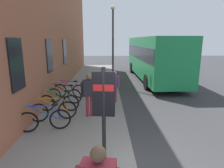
% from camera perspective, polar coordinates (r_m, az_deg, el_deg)
% --- Properties ---
extents(ground, '(60.00, 60.00, 0.00)m').
position_cam_1_polar(ground, '(10.60, 7.87, -4.53)').
color(ground, '#38383A').
extents(sidewalk_pavement, '(24.00, 3.50, 0.12)m').
position_cam_1_polar(sidewalk_pavement, '(12.41, -6.29, -1.64)').
color(sidewalk_pavement, gray).
rests_on(sidewalk_pavement, ground).
extents(station_facade, '(22.00, 0.65, 9.46)m').
position_cam_1_polar(station_facade, '(13.43, -15.71, 19.14)').
color(station_facade, '#9E563D').
rests_on(station_facade, ground).
extents(bicycle_far_end, '(0.54, 1.74, 0.97)m').
position_cam_1_polar(bicycle_far_end, '(7.02, -19.25, -9.92)').
color(bicycle_far_end, black).
rests_on(bicycle_far_end, sidewalk_pavement).
extents(bicycle_by_door, '(0.60, 1.73, 0.97)m').
position_cam_1_polar(bicycle_by_door, '(7.77, -16.80, -7.50)').
color(bicycle_by_door, black).
rests_on(bicycle_by_door, sidewalk_pavement).
extents(bicycle_nearest_sign, '(0.48, 1.77, 0.97)m').
position_cam_1_polar(bicycle_nearest_sign, '(8.71, -15.34, -5.21)').
color(bicycle_nearest_sign, black).
rests_on(bicycle_nearest_sign, sidewalk_pavement).
extents(bicycle_end_of_row, '(0.54, 1.75, 0.97)m').
position_cam_1_polar(bicycle_end_of_row, '(9.74, -13.82, -3.22)').
color(bicycle_end_of_row, black).
rests_on(bicycle_end_of_row, sidewalk_pavement).
extents(bicycle_beside_lamp, '(0.55, 1.74, 0.97)m').
position_cam_1_polar(bicycle_beside_lamp, '(10.62, -12.37, -1.82)').
color(bicycle_beside_lamp, black).
rests_on(bicycle_beside_lamp, sidewalk_pavement).
extents(transit_info_sign, '(0.14, 0.56, 2.40)m').
position_cam_1_polar(transit_info_sign, '(4.67, -2.47, -4.81)').
color(transit_info_sign, black).
rests_on(transit_info_sign, sidewalk_pavement).
extents(city_bus, '(10.54, 2.77, 3.35)m').
position_cam_1_polar(city_bus, '(15.99, 12.00, 8.14)').
color(city_bus, '#1E8C4C').
rests_on(city_bus, ground).
extents(pedestrian_by_facade, '(0.37, 0.64, 1.74)m').
position_cam_1_polar(pedestrian_by_facade, '(7.72, -6.73, -1.94)').
color(pedestrian_by_facade, maroon).
rests_on(pedestrian_by_facade, sidewalk_pavement).
extents(pedestrian_near_bus, '(0.46, 0.49, 1.56)m').
position_cam_1_polar(pedestrian_near_bus, '(9.50, 0.69, 0.27)').
color(pedestrian_near_bus, maroon).
rests_on(pedestrian_near_bus, sidewalk_pavement).
extents(street_lamp, '(0.28, 0.28, 5.15)m').
position_cam_1_polar(street_lamp, '(13.00, 0.28, 12.96)').
color(street_lamp, '#333338').
rests_on(street_lamp, sidewalk_pavement).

